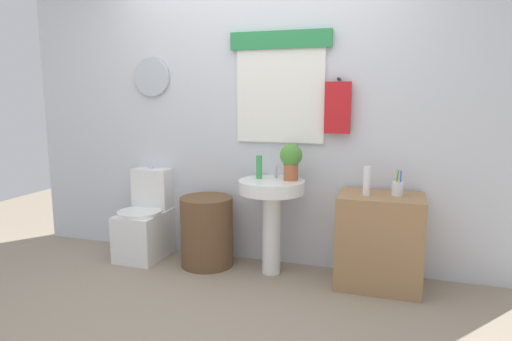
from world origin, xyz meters
name	(u,v)px	position (x,y,z in m)	size (l,w,h in m)	color
ground_plane	(207,317)	(0.00, 0.00, 0.00)	(8.00, 8.00, 0.00)	gray
back_wall	(260,110)	(0.00, 1.15, 1.30)	(4.40, 0.18, 2.60)	silver
toilet	(146,223)	(-0.98, 0.89, 0.30)	(0.38, 0.51, 0.79)	white
laundry_hamper	(207,231)	(-0.37, 0.85, 0.29)	(0.44, 0.44, 0.59)	brown
pedestal_sink	(272,203)	(0.19, 0.85, 0.58)	(0.53, 0.53, 0.77)	white
faucet	(276,172)	(0.19, 0.97, 0.82)	(0.03, 0.03, 0.10)	silver
wooden_cabinet	(380,241)	(1.04, 0.85, 0.35)	(0.62, 0.44, 0.70)	#9E754C
soap_bottle	(259,167)	(0.07, 0.90, 0.86)	(0.05, 0.05, 0.19)	green
potted_plant	(291,159)	(0.33, 0.91, 0.93)	(0.18, 0.18, 0.29)	#AD5B38
lotion_bottle	(367,181)	(0.93, 0.81, 0.81)	(0.05, 0.05, 0.21)	white
toothbrush_cup	(397,188)	(1.14, 0.87, 0.76)	(0.08, 0.08, 0.19)	silver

